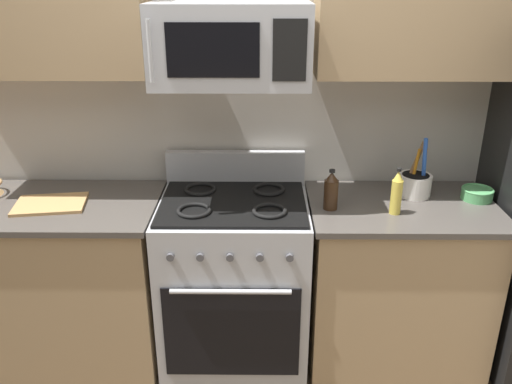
{
  "coord_description": "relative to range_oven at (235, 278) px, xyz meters",
  "views": [
    {
      "loc": [
        0.14,
        -1.81,
        2.0
      ],
      "look_at": [
        0.12,
        0.52,
        1.03
      ],
      "focal_mm": 37.31,
      "sensor_mm": 36.0,
      "label": 1
    }
  ],
  "objects": [
    {
      "name": "upper_cabinets_left",
      "position": [
        -0.92,
        0.17,
        1.4
      ],
      "size": [
        1.05,
        0.34,
        0.69
      ],
      "color": "tan"
    },
    {
      "name": "bottle_soy",
      "position": [
        0.49,
        -0.06,
        0.53
      ],
      "size": [
        0.07,
        0.07,
        0.21
      ],
      "color": "#382314",
      "rests_on": "counter_right"
    },
    {
      "name": "bottle_oil",
      "position": [
        0.79,
        -0.11,
        0.54
      ],
      "size": [
        0.05,
        0.05,
        0.23
      ],
      "color": "gold",
      "rests_on": "counter_right"
    },
    {
      "name": "microwave",
      "position": [
        -0.0,
        0.03,
        1.22
      ],
      "size": [
        0.72,
        0.44,
        0.37
      ],
      "color": "#B2B5BA"
    },
    {
      "name": "range_oven",
      "position": [
        0.0,
        0.0,
        0.0
      ],
      "size": [
        0.76,
        0.69,
        1.09
      ],
      "color": "#B2B5BA",
      "rests_on": "ground"
    },
    {
      "name": "counter_right",
      "position": [
        0.86,
        -0.0,
        -0.02
      ],
      "size": [
        0.95,
        0.65,
        0.91
      ],
      "color": "tan",
      "rests_on": "ground"
    },
    {
      "name": "counter_left",
      "position": [
        -0.92,
        -0.0,
        -0.02
      ],
      "size": [
        1.06,
        0.65,
        0.91
      ],
      "color": "tan",
      "rests_on": "ground"
    },
    {
      "name": "wall_back",
      "position": [
        0.0,
        0.39,
        0.83
      ],
      "size": [
        8.0,
        0.1,
        2.6
      ],
      "primitive_type": "cube",
      "color": "beige",
      "rests_on": "ground"
    },
    {
      "name": "prep_bowl",
      "position": [
        1.26,
        0.07,
        0.47
      ],
      "size": [
        0.16,
        0.16,
        0.06
      ],
      "color": "#59AD66",
      "rests_on": "counter_right"
    },
    {
      "name": "cutting_board",
      "position": [
        -0.92,
        -0.03,
        0.45
      ],
      "size": [
        0.37,
        0.29,
        0.02
      ],
      "primitive_type": "cube",
      "rotation": [
        0.0,
        0.0,
        0.15
      ],
      "color": "tan",
      "rests_on": "counter_left"
    },
    {
      "name": "utensil_crock",
      "position": [
        0.95,
        0.12,
        0.5
      ],
      "size": [
        0.17,
        0.17,
        0.33
      ],
      "color": "white",
      "rests_on": "counter_right"
    },
    {
      "name": "upper_cabinets_right",
      "position": [
        0.87,
        0.17,
        1.4
      ],
      "size": [
        0.94,
        0.34,
        0.69
      ],
      "color": "tan"
    }
  ]
}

